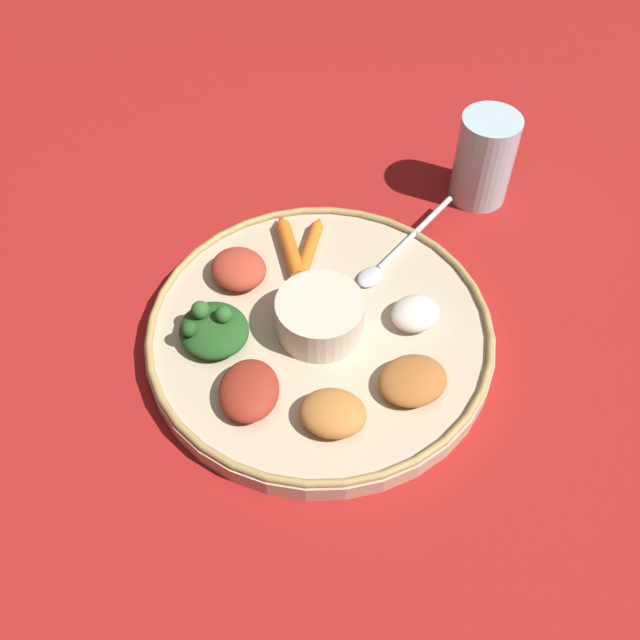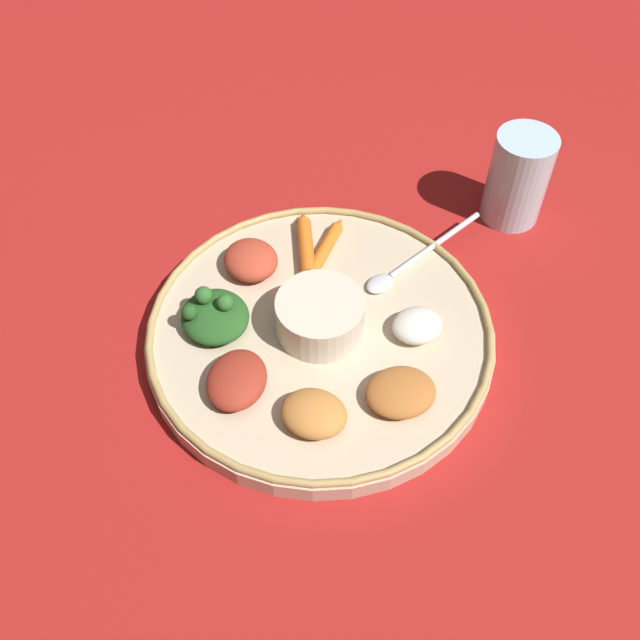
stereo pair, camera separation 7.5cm
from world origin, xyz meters
name	(u,v)px [view 2 (the right image)]	position (x,y,z in m)	size (l,w,h in m)	color
ground_plane	(320,341)	(0.00, 0.00, 0.00)	(2.40, 2.40, 0.00)	maroon
platter	(320,335)	(0.00, 0.00, 0.01)	(0.37, 0.37, 0.02)	#C6B293
platter_rim	(320,327)	(0.00, 0.00, 0.02)	(0.37, 0.37, 0.01)	tan
center_bowl	(320,315)	(0.00, 0.00, 0.05)	(0.09, 0.09, 0.04)	beige
spoon	(408,264)	(0.05, 0.12, 0.03)	(0.09, 0.17, 0.01)	silver
greens_pile	(214,315)	(-0.10, -0.04, 0.04)	(0.10, 0.10, 0.04)	#23511E
carrot_near_spoon	(327,245)	(-0.04, 0.11, 0.03)	(0.02, 0.09, 0.01)	orange
carrot_outer	(305,243)	(-0.06, 0.10, 0.03)	(0.06, 0.09, 0.02)	orange
mound_beet	(237,380)	(-0.04, -0.10, 0.04)	(0.07, 0.06, 0.03)	maroon
mound_chickpea	(401,392)	(0.11, -0.05, 0.03)	(0.07, 0.06, 0.02)	#B2662D
mound_berbere_red	(251,260)	(-0.11, 0.05, 0.04)	(0.06, 0.06, 0.03)	#B73D28
mound_squash	(314,414)	(0.04, -0.10, 0.04)	(0.06, 0.05, 0.03)	#C67A38
mound_rice_white	(417,326)	(0.09, 0.04, 0.03)	(0.05, 0.05, 0.02)	silver
drinking_glass	(516,183)	(0.13, 0.28, 0.05)	(0.07, 0.07, 0.12)	silver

